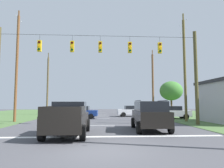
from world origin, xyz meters
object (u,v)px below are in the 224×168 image
at_px(utility_pole_mid_right, 185,67).
at_px(utility_pole_mid_left, 17,66).
at_px(distant_car_far_parked, 172,112).
at_px(utility_pole_far_left, 48,85).
at_px(tree_roadside_right, 171,91).
at_px(overhead_signal_span, 100,70).
at_px(pickup_truck, 69,118).
at_px(distant_car_crossing_white, 132,111).
at_px(utility_pole_far_right, 153,83).
at_px(distant_car_oncoming, 80,112).
at_px(suv_black, 150,115).

relative_size(utility_pole_mid_right, utility_pole_mid_left, 0.99).
distance_m(distant_car_far_parked, utility_pole_mid_right, 6.19).
xyz_separation_m(utility_pole_far_left, tree_roadside_right, (20.54, 0.30, -0.94)).
bearing_deg(overhead_signal_span, tree_roadside_right, 54.87).
xyz_separation_m(pickup_truck, distant_car_crossing_white, (6.52, 17.25, -0.18)).
relative_size(overhead_signal_span, utility_pole_far_right, 1.58).
relative_size(pickup_truck, utility_pole_mid_left, 0.47).
bearing_deg(pickup_truck, utility_pole_far_right, 64.02).
height_order(distant_car_oncoming, tree_roadside_right, tree_roadside_right).
distance_m(pickup_truck, tree_roadside_right, 26.59).
distance_m(pickup_truck, distant_car_far_parked, 16.25).
relative_size(distant_car_oncoming, tree_roadside_right, 0.79).
height_order(overhead_signal_span, utility_pole_mid_left, utility_pole_mid_left).
bearing_deg(utility_pole_mid_left, utility_pole_far_left, 89.80).
distance_m(pickup_truck, utility_pole_far_right, 24.94).
height_order(distant_car_far_parked, utility_pole_mid_right, utility_pole_mid_right).
bearing_deg(distant_car_oncoming, utility_pole_far_left, 125.53).
bearing_deg(pickup_truck, utility_pole_mid_left, 125.77).
bearing_deg(distant_car_crossing_white, suv_black, -94.60).
height_order(utility_pole_mid_right, utility_pole_mid_left, utility_pole_mid_left).
relative_size(pickup_truck, suv_black, 1.11).
distance_m(suv_black, distant_car_crossing_white, 15.46).
height_order(distant_car_far_parked, utility_pole_far_right, utility_pole_far_right).
bearing_deg(utility_pole_mid_right, utility_pole_far_right, 89.64).
bearing_deg(utility_pole_far_left, tree_roadside_right, 0.83).
bearing_deg(utility_pole_mid_left, suv_black, -31.70).
bearing_deg(utility_pole_mid_right, distant_car_oncoming, 155.77).
distance_m(suv_black, utility_pole_far_right, 21.39).
xyz_separation_m(utility_pole_mid_left, utility_pole_far_left, (0.04, 12.96, -0.77)).
xyz_separation_m(suv_black, tree_roadside_right, (8.69, 20.60, 2.88)).
relative_size(distant_car_oncoming, utility_pole_far_left, 0.44).
distance_m(distant_car_crossing_white, distant_car_far_parked, 6.25).
relative_size(distant_car_oncoming, utility_pole_far_right, 0.41).
relative_size(suv_black, utility_pole_far_left, 0.48).
height_order(pickup_truck, utility_pole_mid_right, utility_pole_mid_right).
relative_size(distant_car_oncoming, distant_car_far_parked, 0.99).
bearing_deg(suv_black, distant_car_crossing_white, 85.40).
distance_m(overhead_signal_span, tree_roadside_right, 21.10).
relative_size(suv_black, distant_car_oncoming, 1.11).
bearing_deg(utility_pole_far_right, suv_black, -105.17).
bearing_deg(utility_pole_far_right, utility_pole_mid_left, -143.38).
bearing_deg(utility_pole_far_right, tree_roadside_right, 6.04).
xyz_separation_m(distant_car_crossing_white, distant_car_far_parked, (3.97, -4.83, 0.00)).
bearing_deg(distant_car_crossing_white, utility_pole_mid_left, -148.42).
height_order(distant_car_far_parked, utility_pole_far_left, utility_pole_far_left).
bearing_deg(utility_pole_mid_right, utility_pole_far_left, 141.94).
bearing_deg(distant_car_far_parked, utility_pole_far_right, 88.33).
xyz_separation_m(distant_car_crossing_white, utility_pole_far_left, (-13.08, 4.89, 4.09)).
distance_m(utility_pole_mid_left, tree_roadside_right, 24.54).
height_order(pickup_truck, utility_pole_mid_left, utility_pole_mid_left).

